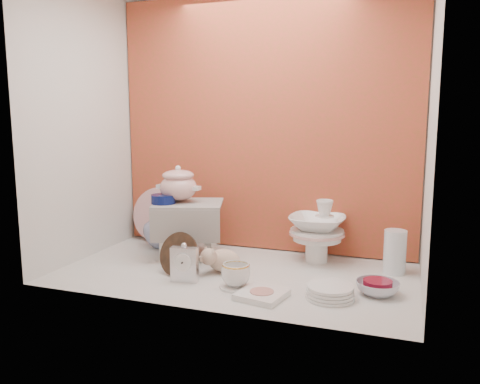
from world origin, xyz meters
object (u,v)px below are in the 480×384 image
object	(u,v)px
floral_platter	(158,215)
mantel_clock	(184,263)
soup_tureen	(178,184)
plush_pig	(224,260)
crystal_bowl	(378,288)
blue_white_vase	(164,225)
gold_rim_teacup	(236,275)
dinner_plate_stack	(330,292)
step_stool	(189,230)
porcelain_tower	(317,231)

from	to	relation	value
floral_platter	mantel_clock	bearing A→B (deg)	-52.14
soup_tureen	plush_pig	size ratio (longest dim) A/B	1.12
crystal_bowl	blue_white_vase	bearing A→B (deg)	162.85
mantel_clock	gold_rim_teacup	bearing A→B (deg)	-7.13
dinner_plate_stack	step_stool	bearing A→B (deg)	156.78
mantel_clock	porcelain_tower	bearing A→B (deg)	37.43
mantel_clock	crystal_bowl	bearing A→B (deg)	1.24
blue_white_vase	step_stool	bearing A→B (deg)	-32.27
mantel_clock	porcelain_tower	world-z (taller)	porcelain_tower
step_stool	crystal_bowl	distance (m)	1.09
dinner_plate_stack	crystal_bowl	xyz separation A→B (m)	(0.19, 0.12, 0.00)
step_stool	mantel_clock	xyz separation A→B (m)	(0.16, -0.39, -0.06)
floral_platter	gold_rim_teacup	size ratio (longest dim) A/B	2.56
mantel_clock	dinner_plate_stack	bearing A→B (deg)	-6.07
crystal_bowl	porcelain_tower	world-z (taller)	porcelain_tower
soup_tureen	porcelain_tower	world-z (taller)	soup_tureen
step_stool	mantel_clock	bearing A→B (deg)	-85.68
blue_white_vase	soup_tureen	bearing A→B (deg)	-40.78
floral_platter	dinner_plate_stack	bearing A→B (deg)	-27.58
blue_white_vase	mantel_clock	size ratio (longest dim) A/B	1.42
blue_white_vase	crystal_bowl	size ratio (longest dim) A/B	1.40
mantel_clock	dinner_plate_stack	distance (m)	0.71
plush_pig	crystal_bowl	size ratio (longest dim) A/B	1.14
step_stool	gold_rim_teacup	world-z (taller)	step_stool
mantel_clock	crystal_bowl	distance (m)	0.91
mantel_clock	floral_platter	bearing A→B (deg)	120.32
crystal_bowl	porcelain_tower	xyz separation A→B (m)	(-0.35, 0.40, 0.15)
floral_platter	mantel_clock	world-z (taller)	floral_platter
blue_white_vase	plush_pig	size ratio (longest dim) A/B	1.23
soup_tureen	floral_platter	xyz separation A→B (m)	(-0.28, 0.26, -0.25)
plush_pig	gold_rim_teacup	size ratio (longest dim) A/B	1.62
blue_white_vase	crystal_bowl	distance (m)	1.36
floral_platter	porcelain_tower	world-z (taller)	porcelain_tower
mantel_clock	plush_pig	xyz separation A→B (m)	(0.13, 0.19, -0.03)
floral_platter	plush_pig	size ratio (longest dim) A/B	1.57
soup_tureen	plush_pig	bearing A→B (deg)	-28.66
floral_platter	mantel_clock	xyz separation A→B (m)	(0.50, -0.65, -0.08)
gold_rim_teacup	crystal_bowl	bearing A→B (deg)	12.20
step_stool	gold_rim_teacup	size ratio (longest dim) A/B	2.76
step_stool	plush_pig	world-z (taller)	step_stool
soup_tureen	porcelain_tower	size ratio (longest dim) A/B	0.71
floral_platter	porcelain_tower	bearing A→B (deg)	-5.78
step_stool	plush_pig	bearing A→B (deg)	-52.06
soup_tureen	plush_pig	distance (m)	0.53
soup_tureen	mantel_clock	distance (m)	0.55
gold_rim_teacup	porcelain_tower	bearing A→B (deg)	62.76
soup_tureen	mantel_clock	xyz separation A→B (m)	(0.22, -0.38, -0.33)
floral_platter	porcelain_tower	size ratio (longest dim) A/B	0.99
soup_tureen	crystal_bowl	size ratio (longest dim) A/B	1.28
blue_white_vase	dinner_plate_stack	size ratio (longest dim) A/B	1.26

